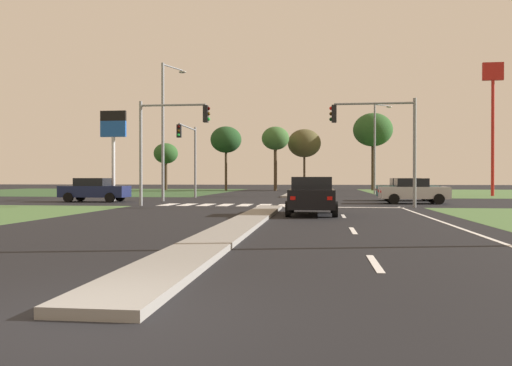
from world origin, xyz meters
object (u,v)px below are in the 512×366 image
(treeline_fourth, at_px, (304,143))
(treeline_third, at_px, (275,139))
(car_silver_third, at_px, (413,191))
(fastfood_pole_sign, at_px, (493,99))
(treeline_fifth, at_px, (373,130))
(traffic_signal_far_left, at_px, (189,147))
(car_navy_second, at_px, (94,190))
(traffic_signal_near_right, at_px, (384,133))
(fuel_price_totem, at_px, (113,135))
(street_lamp_third, at_px, (376,143))
(traffic_signal_near_left, at_px, (165,134))
(car_black_near, at_px, (312,196))
(treeline_near, at_px, (166,154))
(street_lamp_second, at_px, (165,124))
(car_teal_fourth, at_px, (407,189))
(treeline_second, at_px, (226,140))

(treeline_fourth, bearing_deg, treeline_third, -136.37)
(car_silver_third, distance_m, fastfood_pole_sign, 20.06)
(treeline_fifth, bearing_deg, treeline_fourth, -173.55)
(traffic_signal_far_left, bearing_deg, car_navy_second, -125.17)
(traffic_signal_near_right, bearing_deg, fuel_price_totem, 161.72)
(car_silver_third, xyz_separation_m, street_lamp_third, (-0.01, 20.85, 4.35))
(fastfood_pole_sign, bearing_deg, traffic_signal_near_left, -140.15)
(car_black_near, xyz_separation_m, treeline_fourth, (-1.60, 47.18, 5.43))
(car_navy_second, relative_size, traffic_signal_far_left, 0.77)
(car_navy_second, distance_m, treeline_near, 36.14)
(street_lamp_second, bearing_deg, car_teal_fourth, 9.16)
(treeline_third, bearing_deg, street_lamp_second, -99.26)
(car_teal_fourth, xyz_separation_m, street_lamp_third, (-0.36, 16.39, 4.34))
(car_silver_third, bearing_deg, traffic_signal_near_left, -72.84)
(traffic_signal_near_right, xyz_separation_m, treeline_fifth, (3.67, 41.84, 4.00))
(fuel_price_totem, xyz_separation_m, treeline_fourth, (12.20, 35.01, 1.69))
(car_black_near, bearing_deg, treeline_third, 96.75)
(fuel_price_totem, distance_m, treeline_fourth, 37.12)
(street_lamp_third, relative_size, treeline_fifth, 0.89)
(street_lamp_third, relative_size, treeline_second, 1.09)
(car_black_near, bearing_deg, street_lamp_second, 129.18)
(fuel_price_totem, height_order, treeline_near, treeline_near)
(car_navy_second, relative_size, treeline_fifth, 0.43)
(street_lamp_second, relative_size, treeline_third, 1.16)
(treeline_second, bearing_deg, street_lamp_third, -36.38)
(traffic_signal_far_left, distance_m, street_lamp_third, 21.24)
(traffic_signal_near_right, distance_m, traffic_signal_near_left, 12.16)
(car_black_near, relative_size, street_lamp_third, 0.47)
(car_teal_fourth, relative_size, traffic_signal_far_left, 0.72)
(traffic_signal_near_right, xyz_separation_m, traffic_signal_near_left, (-12.16, 0.00, 0.03))
(street_lamp_second, distance_m, fuel_price_totem, 3.65)
(treeline_second, bearing_deg, car_silver_third, -62.27)
(fastfood_pole_sign, bearing_deg, car_navy_second, -152.68)
(car_teal_fourth, height_order, street_lamp_third, street_lamp_third)
(traffic_signal_far_left, bearing_deg, treeline_near, 110.13)
(traffic_signal_near_right, bearing_deg, treeline_third, 103.46)
(street_lamp_third, bearing_deg, car_silver_third, -89.97)
(car_black_near, distance_m, car_navy_second, 18.18)
(car_silver_third, relative_size, treeline_fourth, 0.51)
(treeline_second, bearing_deg, traffic_signal_near_left, -84.99)
(street_lamp_third, height_order, treeline_near, street_lamp_third)
(car_navy_second, distance_m, traffic_signal_near_left, 8.31)
(car_silver_third, xyz_separation_m, traffic_signal_far_left, (-15.91, 6.80, 3.23))
(street_lamp_second, xyz_separation_m, treeline_second, (-1.50, 32.25, 1.31))
(street_lamp_second, bearing_deg, traffic_signal_near_left, -73.24)
(street_lamp_second, relative_size, treeline_near, 1.49)
(car_navy_second, distance_m, fastfood_pole_sign, 35.09)
(treeline_fifth, bearing_deg, traffic_signal_far_left, -119.43)
(car_silver_third, relative_size, fastfood_pole_sign, 0.35)
(car_silver_third, distance_m, street_lamp_second, 17.08)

